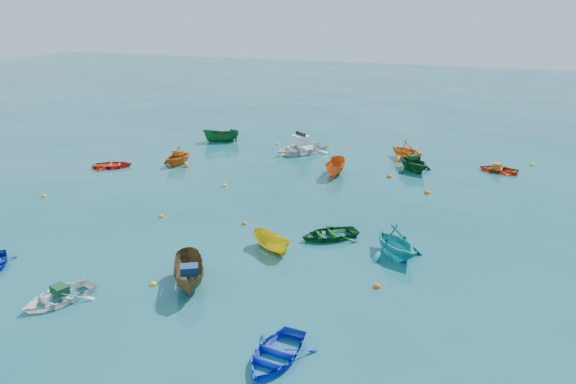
% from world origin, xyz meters
% --- Properties ---
extents(ground, '(160.00, 160.00, 0.00)m').
position_xyz_m(ground, '(0.00, 0.00, 0.00)').
color(ground, '#0A454E').
rests_on(ground, ground).
extents(dinghy_white_near, '(2.93, 3.41, 0.60)m').
position_xyz_m(dinghy_white_near, '(-4.24, -9.31, 0.00)').
color(dinghy_white_near, white).
rests_on(dinghy_white_near, ground).
extents(sampan_brown_mid, '(2.76, 3.48, 1.28)m').
position_xyz_m(sampan_brown_mid, '(-0.04, -6.43, 0.00)').
color(sampan_brown_mid, brown).
rests_on(sampan_brown_mid, ground).
extents(dinghy_blue_se, '(2.43, 3.20, 0.62)m').
position_xyz_m(dinghy_blue_se, '(5.08, -9.84, 0.00)').
color(dinghy_blue_se, '#112CD6').
rests_on(dinghy_blue_se, ground).
extents(dinghy_orange_w, '(2.70, 3.00, 1.41)m').
position_xyz_m(dinghy_orange_w, '(-9.87, 9.05, 0.00)').
color(dinghy_orange_w, orange).
rests_on(dinghy_orange_w, ground).
extents(sampan_yellow_mid, '(2.65, 2.14, 0.98)m').
position_xyz_m(sampan_yellow_mid, '(1.85, -2.08, 0.00)').
color(sampan_yellow_mid, gold).
rests_on(sampan_yellow_mid, ground).
extents(dinghy_green_e, '(3.59, 3.48, 0.61)m').
position_xyz_m(dinghy_green_e, '(3.92, 0.28, 0.00)').
color(dinghy_green_e, '#124F1D').
rests_on(dinghy_green_e, ground).
extents(dinghy_cyan_se, '(3.91, 3.92, 1.57)m').
position_xyz_m(dinghy_cyan_se, '(7.34, -0.63, 0.00)').
color(dinghy_cyan_se, '#1CA9B1').
rests_on(dinghy_cyan_se, ground).
extents(dinghy_red_nw, '(3.26, 2.97, 0.55)m').
position_xyz_m(dinghy_red_nw, '(-13.79, 6.78, 0.00)').
color(dinghy_red_nw, red).
rests_on(dinghy_red_nw, ground).
extents(sampan_orange_n, '(1.36, 3.10, 1.17)m').
position_xyz_m(sampan_orange_n, '(1.33, 10.58, 0.00)').
color(sampan_orange_n, '#D65214').
rests_on(sampan_orange_n, ground).
extents(dinghy_green_n, '(3.96, 3.95, 1.58)m').
position_xyz_m(dinghy_green_n, '(6.06, 13.33, 0.00)').
color(dinghy_green_n, '#10471D').
rests_on(dinghy_green_n, ground).
extents(dinghy_red_ne, '(2.90, 2.32, 0.54)m').
position_xyz_m(dinghy_red_ne, '(11.58, 15.16, 0.00)').
color(dinghy_red_ne, '#CF4111').
rests_on(dinghy_red_ne, ground).
extents(dinghy_red_far, '(2.30, 3.03, 0.59)m').
position_xyz_m(dinghy_red_far, '(-11.03, 17.20, 0.00)').
color(dinghy_red_far, red).
rests_on(dinghy_red_far, ground).
extents(dinghy_orange_far, '(3.82, 3.70, 1.54)m').
position_xyz_m(dinghy_orange_far, '(5.14, 16.18, 0.00)').
color(dinghy_orange_far, orange).
rests_on(dinghy_orange_far, ground).
extents(sampan_green_far, '(3.12, 2.24, 1.13)m').
position_xyz_m(sampan_green_far, '(-10.04, 16.14, 0.00)').
color(sampan_green_far, '#125023').
rests_on(sampan_green_far, ground).
extents(motorboat_white, '(5.15, 5.41, 1.51)m').
position_xyz_m(motorboat_white, '(-2.73, 15.12, 0.00)').
color(motorboat_white, white).
rests_on(motorboat_white, ground).
extents(tarp_green_a, '(0.80, 0.71, 0.32)m').
position_xyz_m(tarp_green_a, '(-4.20, -9.22, 0.46)').
color(tarp_green_a, '#114421').
rests_on(tarp_green_a, dinghy_white_near).
extents(tarp_blue_a, '(0.90, 0.84, 0.35)m').
position_xyz_m(tarp_blue_a, '(0.04, -6.56, 0.81)').
color(tarp_blue_a, navy).
rests_on(tarp_blue_a, sampan_brown_mid).
extents(tarp_orange_a, '(0.71, 0.58, 0.31)m').
position_xyz_m(tarp_orange_a, '(-9.86, 9.10, 0.86)').
color(tarp_orange_a, '#BB5A13').
rests_on(tarp_orange_a, dinghy_orange_w).
extents(tarp_green_b, '(0.76, 0.76, 0.30)m').
position_xyz_m(tarp_green_b, '(5.99, 13.40, 0.94)').
color(tarp_green_b, '#12491A').
rests_on(tarp_green_b, dinghy_green_n).
extents(tarp_orange_b, '(0.62, 0.74, 0.32)m').
position_xyz_m(tarp_orange_b, '(11.48, 15.18, 0.43)').
color(tarp_orange_b, '#CC6814').
rests_on(tarp_orange_b, dinghy_red_ne).
extents(buoy_or_a, '(0.31, 0.31, 0.31)m').
position_xyz_m(buoy_or_a, '(-5.38, -0.23, 0.00)').
color(buoy_or_a, orange).
rests_on(buoy_or_a, ground).
extents(buoy_ye_a, '(0.30, 0.30, 0.30)m').
position_xyz_m(buoy_ye_a, '(-1.51, -6.91, 0.00)').
color(buoy_ye_a, yellow).
rests_on(buoy_ye_a, ground).
extents(buoy_or_b, '(0.34, 0.34, 0.34)m').
position_xyz_m(buoy_or_b, '(7.20, -3.88, 0.00)').
color(buoy_or_b, '#F0520D').
rests_on(buoy_or_b, ground).
extents(buoy_ye_b, '(0.29, 0.29, 0.29)m').
position_xyz_m(buoy_ye_b, '(-13.78, 0.19, 0.00)').
color(buoy_ye_b, gold).
rests_on(buoy_ye_b, ground).
extents(buoy_or_c, '(0.29, 0.29, 0.29)m').
position_xyz_m(buoy_or_c, '(-0.74, 0.43, 0.00)').
color(buoy_or_c, orange).
rests_on(buoy_or_c, ground).
extents(buoy_ye_c, '(0.34, 0.34, 0.34)m').
position_xyz_m(buoy_ye_c, '(-4.55, 5.72, 0.00)').
color(buoy_ye_c, yellow).
rests_on(buoy_ye_c, ground).
extents(buoy_or_d, '(0.38, 0.38, 0.38)m').
position_xyz_m(buoy_or_d, '(7.60, 8.80, 0.00)').
color(buoy_or_d, '#DC4C0B').
rests_on(buoy_or_d, ground).
extents(buoy_ye_d, '(0.31, 0.31, 0.31)m').
position_xyz_m(buoy_ye_d, '(-5.37, 16.96, 0.00)').
color(buoy_ye_d, gold).
rests_on(buoy_ye_d, ground).
extents(buoy_or_e, '(0.38, 0.38, 0.38)m').
position_xyz_m(buoy_or_e, '(4.83, 11.28, 0.00)').
color(buoy_or_e, '#EC530C').
rests_on(buoy_or_e, ground).
extents(buoy_ye_e, '(0.34, 0.34, 0.34)m').
position_xyz_m(buoy_ye_e, '(13.82, 17.57, 0.00)').
color(buoy_ye_e, gold).
rests_on(buoy_ye_e, ground).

